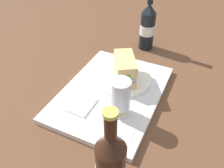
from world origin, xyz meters
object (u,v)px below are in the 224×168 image
at_px(beer_bottle, 111,165).
at_px(second_bottle, 148,26).
at_px(plate, 124,79).
at_px(sandwich, 125,69).
at_px(beer_glass, 120,96).

distance_m(beer_bottle, second_bottle, 0.68).
relative_size(plate, sandwich, 1.32).
bearing_deg(second_bottle, beer_bottle, 11.76).
xyz_separation_m(beer_glass, beer_bottle, (0.22, 0.07, 0.01)).
xyz_separation_m(beer_bottle, second_bottle, (-0.66, -0.14, 0.00)).
distance_m(plate, second_bottle, 0.31).
xyz_separation_m(plate, beer_glass, (0.15, 0.05, 0.06)).
bearing_deg(second_bottle, sandwich, 3.65).
bearing_deg(second_bottle, plate, 3.36).
height_order(plate, second_bottle, second_bottle).
relative_size(sandwich, beer_glass, 1.16).
relative_size(plate, beer_glass, 1.52).
bearing_deg(plate, beer_glass, 17.74).
height_order(plate, beer_bottle, beer_bottle).
bearing_deg(sandwich, second_bottle, 152.97).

